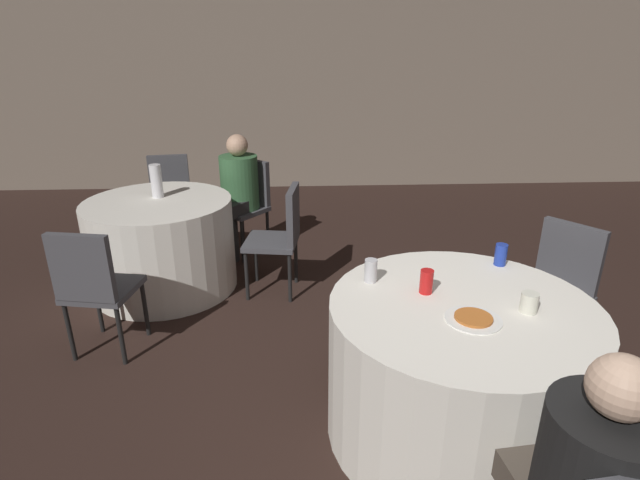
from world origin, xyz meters
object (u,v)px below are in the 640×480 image
Objects in this scene: chair_far_north at (170,192)px; soda_can_silver at (371,271)px; table_near at (457,370)px; chair_far_east at (282,231)px; pizza_plate_near at (473,318)px; chair_near_northeast at (560,280)px; chair_far_northeast at (247,198)px; soda_can_blue at (501,255)px; chair_far_south at (93,282)px; bottle_far at (156,181)px; table_far at (162,245)px; soda_can_red at (426,282)px; person_green_jacket at (235,196)px.

soda_can_silver is at bearing 115.07° from chair_far_north.
table_near is 1.47× the size of chair_far_east.
pizza_plate_near reaches higher than table_near.
chair_near_northeast is 1.98m from chair_far_east.
chair_far_northeast reaches higher than table_near.
chair_far_north is at bearing 135.95° from soda_can_blue.
chair_far_south is 1.14m from bottle_far.
chair_far_east is at bearing 45.85° from chair_far_south.
chair_near_northeast is at bearing -21.97° from table_far.
bottle_far is at bearing 85.44° from chair_far_northeast.
soda_can_blue is 0.58m from soda_can_red.
chair_near_northeast is at bearing 27.67° from soda_can_red.
person_green_jacket is at bearing 131.01° from soda_can_blue.
chair_far_east is 1.08m from bottle_far.
bottle_far is at bearing 133.55° from pizza_plate_near.
soda_can_blue is at bearing 1.92° from chair_far_south.
table_far is 9.45× the size of soda_can_blue.
pizza_plate_near is (1.88, -1.89, 0.38)m from table_far.
chair_near_northeast is 3.00m from bottle_far.
pizza_plate_near is at bearing -144.55° from chair_far_east.
chair_far_northeast reaches higher than soda_can_red.
table_near is 1.85m from chair_far_east.
soda_can_blue is (-0.49, -0.21, 0.28)m from chair_near_northeast.
chair_far_east is (0.98, -0.14, 0.16)m from table_far.
soda_can_red is at bearing 119.07° from pizza_plate_near.
soda_can_red is at bearing 157.74° from person_green_jacket.
soda_can_silver is (-1.25, -0.38, 0.28)m from chair_near_northeast.
table_far is 1.31× the size of chair_near_northeast.
bottle_far is at bearing 133.21° from soda_can_silver.
soda_can_blue is (2.36, -2.29, 0.28)m from chair_far_north.
chair_far_east reaches higher than soda_can_blue.
soda_can_blue is at bearing 12.58° from soda_can_silver.
table_near is 2.20m from chair_far_south.
chair_near_northeast is 2.79m from person_green_jacket.
bottle_far is (-1.48, 1.58, 0.07)m from soda_can_silver.
chair_far_south is at bearing 104.95° from chair_far_northeast.
chair_far_north is 3.30m from soda_can_blue.
soda_can_red reaches higher than table_far.
table_near is 1.07m from chair_near_northeast.
pizza_plate_near is (1.35, -2.52, 0.17)m from person_green_jacket.
soda_can_blue is (0.35, 0.58, 0.05)m from pizza_plate_near.
chair_far_north is 1.58m from chair_far_east.
chair_far_south is 1.42m from chair_far_east.
table_far is 1.01× the size of person_green_jacket.
soda_can_silver is at bearing 146.74° from table_near.
chair_near_northeast reaches higher than pizza_plate_near.
soda_can_blue is at bearing 170.79° from person_green_jacket.
chair_far_north is at bearing 99.05° from chair_far_south.
pizza_plate_near is 2.09× the size of soda_can_silver.
table_near is 4.90× the size of bottle_far.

